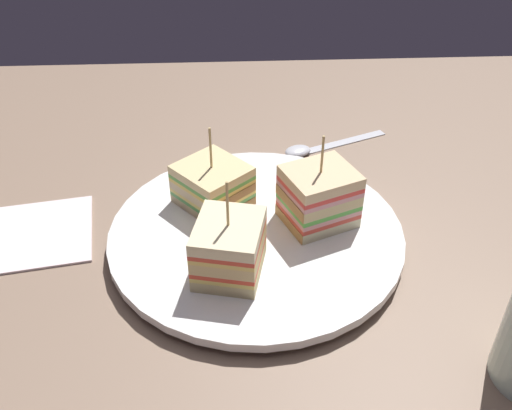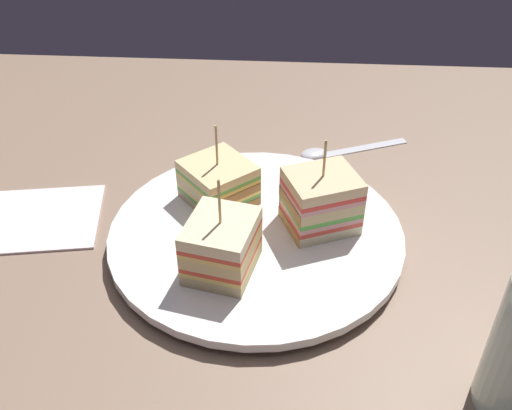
{
  "view_description": "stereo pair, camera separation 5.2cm",
  "coord_description": "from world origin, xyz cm",
  "px_view_note": "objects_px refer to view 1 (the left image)",
  "views": [
    {
      "loc": [
        -2.22,
        -44.3,
        37.73
      ],
      "look_at": [
        0.0,
        0.0,
        4.66
      ],
      "focal_mm": 40.49,
      "sensor_mm": 36.0,
      "label": 1
    },
    {
      "loc": [
        3.01,
        -44.25,
        37.73
      ],
      "look_at": [
        0.0,
        0.0,
        4.66
      ],
      "focal_mm": 40.49,
      "sensor_mm": 36.0,
      "label": 2
    }
  ],
  "objects_px": {
    "sandwich_wedge_1": "(213,185)",
    "sandwich_wedge_2": "(229,248)",
    "spoon": "(313,148)",
    "plate": "(256,234)",
    "napkin": "(18,236)",
    "sandwich_wedge_0": "(319,197)"
  },
  "relations": [
    {
      "from": "sandwich_wedge_0",
      "to": "sandwich_wedge_2",
      "type": "xyz_separation_m",
      "value": [
        -0.09,
        -0.07,
        -0.0
      ]
    },
    {
      "from": "plate",
      "to": "spoon",
      "type": "height_order",
      "value": "plate"
    },
    {
      "from": "sandwich_wedge_0",
      "to": "napkin",
      "type": "bearing_deg",
      "value": -23.72
    },
    {
      "from": "sandwich_wedge_0",
      "to": "sandwich_wedge_2",
      "type": "bearing_deg",
      "value": 15.7
    },
    {
      "from": "plate",
      "to": "napkin",
      "type": "distance_m",
      "value": 0.24
    },
    {
      "from": "plate",
      "to": "napkin",
      "type": "bearing_deg",
      "value": 175.43
    },
    {
      "from": "sandwich_wedge_2",
      "to": "spoon",
      "type": "xyz_separation_m",
      "value": [
        0.11,
        0.23,
        -0.04
      ]
    },
    {
      "from": "spoon",
      "to": "napkin",
      "type": "xyz_separation_m",
      "value": [
        -0.32,
        -0.15,
        -0.0
      ]
    },
    {
      "from": "sandwich_wedge_1",
      "to": "napkin",
      "type": "relative_size",
      "value": 0.61
    },
    {
      "from": "plate",
      "to": "spoon",
      "type": "bearing_deg",
      "value": 65.29
    },
    {
      "from": "sandwich_wedge_0",
      "to": "sandwich_wedge_1",
      "type": "height_order",
      "value": "sandwich_wedge_0"
    },
    {
      "from": "napkin",
      "to": "sandwich_wedge_2",
      "type": "bearing_deg",
      "value": -19.64
    },
    {
      "from": "sandwich_wedge_1",
      "to": "sandwich_wedge_2",
      "type": "bearing_deg",
      "value": -33.06
    },
    {
      "from": "plate",
      "to": "sandwich_wedge_2",
      "type": "height_order",
      "value": "sandwich_wedge_2"
    },
    {
      "from": "sandwich_wedge_2",
      "to": "napkin",
      "type": "xyz_separation_m",
      "value": [
        -0.21,
        0.08,
        -0.04
      ]
    },
    {
      "from": "sandwich_wedge_2",
      "to": "spoon",
      "type": "bearing_deg",
      "value": -12.21
    },
    {
      "from": "sandwich_wedge_1",
      "to": "napkin",
      "type": "height_order",
      "value": "sandwich_wedge_1"
    },
    {
      "from": "sandwich_wedge_1",
      "to": "sandwich_wedge_2",
      "type": "distance_m",
      "value": 0.11
    },
    {
      "from": "spoon",
      "to": "sandwich_wedge_2",
      "type": "bearing_deg",
      "value": 42.8
    },
    {
      "from": "plate",
      "to": "spoon",
      "type": "relative_size",
      "value": 2.08
    },
    {
      "from": "sandwich_wedge_1",
      "to": "spoon",
      "type": "relative_size",
      "value": 0.64
    },
    {
      "from": "plate",
      "to": "sandwich_wedge_1",
      "type": "relative_size",
      "value": 3.23
    }
  ]
}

